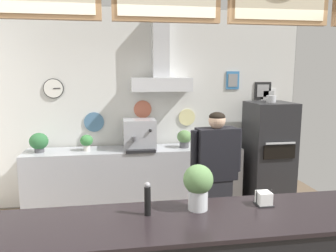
% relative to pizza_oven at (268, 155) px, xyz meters
% --- Properties ---
extents(back_wall_assembly, '(5.03, 2.85, 3.00)m').
position_rel_pizza_oven_xyz_m(back_wall_assembly, '(-1.88, 0.35, 0.80)').
color(back_wall_assembly, gray).
rests_on(back_wall_assembly, ground_plane).
extents(back_prep_counter, '(3.13, 0.55, 0.94)m').
position_rel_pizza_oven_xyz_m(back_prep_counter, '(-2.01, 0.13, -0.34)').
color(back_prep_counter, '#A3A5AD').
rests_on(back_prep_counter, ground_plane).
extents(pizza_oven, '(0.62, 0.70, 1.70)m').
position_rel_pizza_oven_xyz_m(pizza_oven, '(0.00, 0.00, 0.00)').
color(pizza_oven, '#232326').
rests_on(pizza_oven, ground_plane).
extents(shop_worker, '(0.61, 0.26, 1.60)m').
position_rel_pizza_oven_xyz_m(shop_worker, '(-1.15, -1.06, 0.05)').
color(shop_worker, '#232328').
rests_on(shop_worker, ground_plane).
extents(espresso_machine, '(0.46, 0.46, 0.43)m').
position_rel_pizza_oven_xyz_m(espresso_machine, '(-1.95, 0.11, 0.35)').
color(espresso_machine, '#A3A5AD').
rests_on(espresso_machine, back_prep_counter).
extents(potted_basil, '(0.18, 0.18, 0.23)m').
position_rel_pizza_oven_xyz_m(potted_basil, '(-2.70, 0.12, 0.27)').
color(potted_basil, beige).
rests_on(potted_basil, back_prep_counter).
extents(potted_rosemary, '(0.22, 0.22, 0.26)m').
position_rel_pizza_oven_xyz_m(potted_rosemary, '(-1.29, 0.10, 0.28)').
color(potted_rosemary, '#4C4C51').
rests_on(potted_rosemary, back_prep_counter).
extents(potted_thyme, '(0.22, 0.22, 0.25)m').
position_rel_pizza_oven_xyz_m(potted_thyme, '(-0.76, 0.14, 0.28)').
color(potted_thyme, '#4C4C51').
rests_on(potted_thyme, back_prep_counter).
extents(potted_sage, '(0.26, 0.26, 0.27)m').
position_rel_pizza_oven_xyz_m(potted_sage, '(-3.34, 0.13, 0.28)').
color(potted_sage, '#4C4C51').
rests_on(potted_sage, back_prep_counter).
extents(pepper_grinder, '(0.05, 0.05, 0.25)m').
position_rel_pizza_oven_xyz_m(pepper_grinder, '(-2.06, -2.36, 0.35)').
color(pepper_grinder, black).
rests_on(pepper_grinder, service_counter).
extents(basil_vase, '(0.22, 0.22, 0.34)m').
position_rel_pizza_oven_xyz_m(basil_vase, '(-1.68, -2.31, 0.41)').
color(basil_vase, silver).
rests_on(basil_vase, service_counter).
extents(napkin_holder, '(0.13, 0.12, 0.12)m').
position_rel_pizza_oven_xyz_m(napkin_holder, '(-1.16, -2.31, 0.27)').
color(napkin_holder, '#262628').
rests_on(napkin_holder, service_counter).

